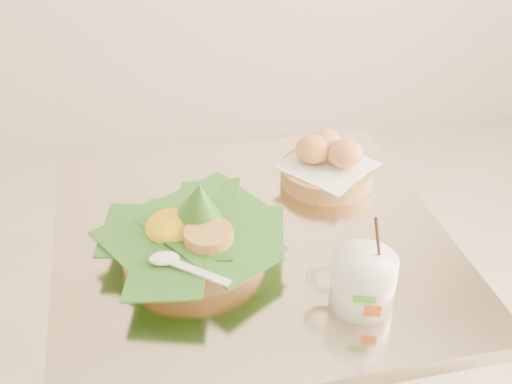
{
  "coord_description": "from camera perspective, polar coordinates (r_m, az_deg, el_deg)",
  "views": [
    {
      "loc": [
        0.01,
        -0.91,
        1.45
      ],
      "look_at": [
        0.14,
        0.05,
        0.82
      ],
      "focal_mm": 45.0,
      "sensor_mm": 36.0,
      "label": 1
    }
  ],
  "objects": [
    {
      "name": "bread_basket",
      "position": [
        1.31,
        6.31,
        2.5
      ],
      "size": [
        0.23,
        0.23,
        0.1
      ],
      "rotation": [
        0.0,
        0.0,
        -0.04
      ],
      "color": "tan",
      "rests_on": "cafe_table"
    },
    {
      "name": "coffee_mug",
      "position": [
        1.01,
        9.33,
        -7.71
      ],
      "size": [
        0.14,
        0.11,
        0.17
      ],
      "rotation": [
        0.0,
        0.0,
        -0.24
      ],
      "color": "white",
      "rests_on": "cafe_table"
    },
    {
      "name": "cafe_table",
      "position": [
        1.31,
        -0.36,
        -11.67
      ],
      "size": [
        0.76,
        0.76,
        0.75
      ],
      "rotation": [
        0.0,
        0.0,
        0.08
      ],
      "color": "gray",
      "rests_on": "floor"
    },
    {
      "name": "rice_basket",
      "position": [
        1.11,
        -5.67,
        -3.56
      ],
      "size": [
        0.31,
        0.31,
        0.16
      ],
      "rotation": [
        0.0,
        0.0,
        -0.34
      ],
      "color": "tan",
      "rests_on": "cafe_table"
    }
  ]
}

